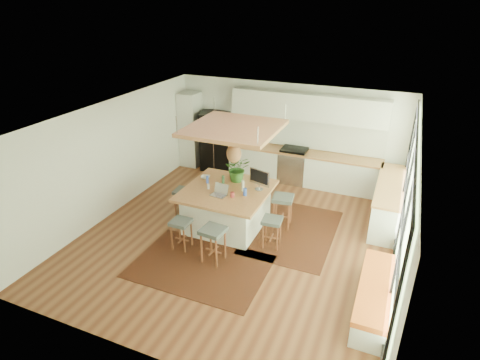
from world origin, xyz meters
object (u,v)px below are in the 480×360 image
at_px(island, 227,208).
at_px(laptop, 218,191).
at_px(stool_right_back, 282,212).
at_px(island_plant, 238,171).
at_px(stool_left_side, 184,202).
at_px(stool_right_front, 272,232).
at_px(monitor, 259,179).
at_px(stool_near_left, 182,233).
at_px(fridge, 216,139).
at_px(stool_near_right, 213,246).
at_px(microwave, 244,139).

distance_m(island, laptop, 0.68).
height_order(stool_right_back, island_plant, island_plant).
bearing_deg(island, stool_left_side, 177.36).
bearing_deg(stool_right_front, island, 162.00).
xyz_separation_m(monitor, island_plant, (-0.62, 0.23, -0.02)).
height_order(stool_near_left, monitor, monitor).
bearing_deg(fridge, stool_right_front, -64.11).
bearing_deg(stool_near_right, island, 102.95).
bearing_deg(island_plant, stool_right_back, -1.40).
distance_m(stool_near_left, island_plant, 1.95).
distance_m(microwave, island_plant, 2.48).
height_order(island, stool_left_side, island).
xyz_separation_m(island, stool_right_front, (1.20, -0.39, -0.11)).
xyz_separation_m(stool_near_left, stool_right_back, (1.67, 1.65, 0.00)).
relative_size(island, monitor, 3.56).
height_order(island, stool_near_right, island).
height_order(stool_near_left, stool_near_right, stool_near_right).
bearing_deg(island_plant, stool_right_front, -37.85).
xyz_separation_m(stool_near_left, stool_right_front, (1.71, 0.78, 0.00)).
xyz_separation_m(island, laptop, (-0.04, -0.34, 0.58)).
height_order(stool_near_right, stool_right_front, stool_near_right).
relative_size(stool_near_left, microwave, 1.37).
xyz_separation_m(stool_near_left, monitor, (1.17, 1.44, 0.83)).
distance_m(stool_near_right, stool_right_back, 1.99).
height_order(stool_right_front, island_plant, island_plant).
distance_m(fridge, microwave, 0.98).
height_order(stool_near_right, island_plant, island_plant).
height_order(stool_right_back, laptop, laptop).
distance_m(island, stool_right_back, 1.26).
xyz_separation_m(fridge, island_plant, (1.76, -2.43, 0.25)).
relative_size(laptop, microwave, 0.75).
bearing_deg(stool_left_side, island_plant, 20.54).
xyz_separation_m(monitor, microwave, (-1.41, 2.58, -0.10)).
height_order(fridge, island, fridge).
distance_m(stool_right_back, microwave, 3.14).
bearing_deg(monitor, stool_right_front, -34.81).
bearing_deg(island_plant, laptop, -95.65).
xyz_separation_m(fridge, microwave, (0.96, -0.08, 0.16)).
xyz_separation_m(stool_left_side, monitor, (1.83, 0.22, 0.83)).
height_order(stool_right_front, stool_right_back, stool_right_back).
bearing_deg(fridge, laptop, -78.26).
distance_m(stool_right_front, monitor, 1.19).
relative_size(fridge, island_plant, 2.81).
height_order(fridge, stool_right_back, fridge).
distance_m(island, monitor, 1.02).
xyz_separation_m(stool_near_left, stool_left_side, (-0.66, 1.22, 0.00)).
distance_m(stool_right_back, stool_left_side, 2.36).
xyz_separation_m(fridge, laptop, (1.67, -3.28, 0.12)).
distance_m(fridge, island, 3.43).
height_order(stool_near_left, microwave, microwave).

